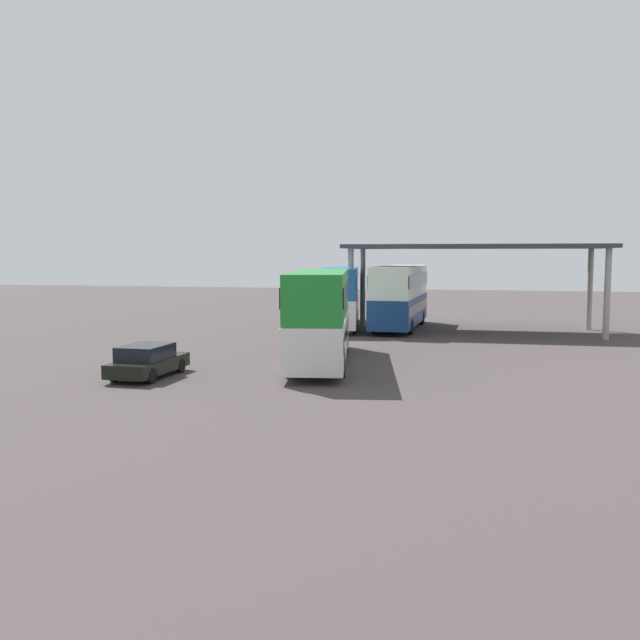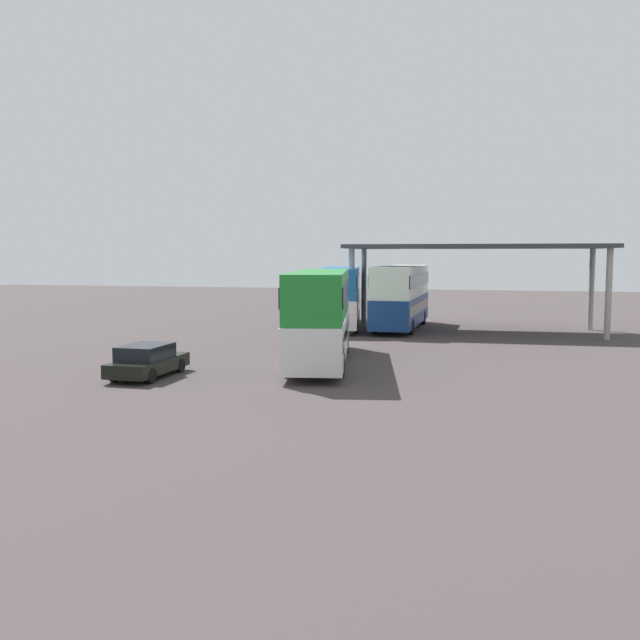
{
  "view_description": "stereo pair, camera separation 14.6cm",
  "coord_description": "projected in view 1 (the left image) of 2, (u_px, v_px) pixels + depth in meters",
  "views": [
    {
      "loc": [
        6.14,
        -27.38,
        4.97
      ],
      "look_at": [
        -0.62,
        2.33,
        2.0
      ],
      "focal_mm": 37.67,
      "sensor_mm": 36.0,
      "label": 1
    },
    {
      "loc": [
        6.29,
        -27.35,
        4.97
      ],
      "look_at": [
        -0.62,
        2.33,
        2.0
      ],
      "focal_mm": 37.67,
      "sensor_mm": 36.0,
      "label": 2
    }
  ],
  "objects": [
    {
      "name": "double_decker_main",
      "position": [
        320.0,
        313.0,
        30.6
      ],
      "size": [
        4.2,
        11.4,
        4.22
      ],
      "rotation": [
        0.0,
        0.0,
        1.73
      ],
      "color": "silver",
      "rests_on": "ground_plane"
    },
    {
      "name": "double_decker_near_canopy",
      "position": [
        339.0,
        294.0,
        46.14
      ],
      "size": [
        4.2,
        11.36,
        4.08
      ],
      "rotation": [
        0.0,
        0.0,
        1.72
      ],
      "color": "silver",
      "rests_on": "ground_plane"
    },
    {
      "name": "double_decker_mid_row",
      "position": [
        400.0,
        294.0,
        45.03
      ],
      "size": [
        2.95,
        10.54,
        4.22
      ],
      "rotation": [
        0.0,
        0.0,
        1.53
      ],
      "color": "navy",
      "rests_on": "ground_plane"
    },
    {
      "name": "parked_hatchback",
      "position": [
        147.0,
        361.0,
        27.21
      ],
      "size": [
        1.86,
        4.13,
        1.35
      ],
      "rotation": [
        0.0,
        0.0,
        1.55
      ],
      "color": "black",
      "rests_on": "ground_plane"
    },
    {
      "name": "depot_canopy",
      "position": [
        474.0,
        251.0,
        43.04
      ],
      "size": [
        16.49,
        6.91,
        5.62
      ],
      "rotation": [
        0.0,
        0.0,
        0.02
      ],
      "color": "#33353A",
      "rests_on": "ground_plane"
    },
    {
      "name": "ground_plane",
      "position": [
        322.0,
        372.0,
        28.41
      ],
      "size": [
        140.0,
        140.0,
        0.0
      ],
      "primitive_type": "plane",
      "color": "#42393A"
    }
  ]
}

